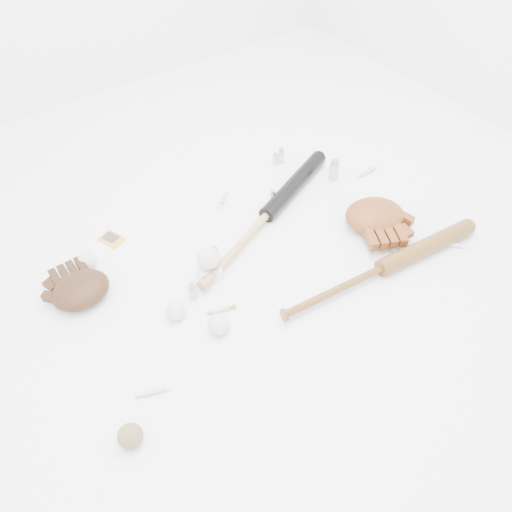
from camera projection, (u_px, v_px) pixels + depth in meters
bat_dark at (267, 214)px, 1.99m from camera, size 0.89×0.41×0.07m
bat_wood at (382, 268)px, 1.80m from camera, size 0.90×0.15×0.07m
glove_dark at (81, 290)px, 1.72m from camera, size 0.25×0.25×0.09m
glove_tan at (375, 215)px, 1.96m from camera, size 0.37×0.37×0.10m
trading_card at (112, 239)px, 1.94m from camera, size 0.09×0.11×0.01m
pedestal at (210, 270)px, 1.81m from camera, size 0.10×0.10×0.04m
baseball_on_pedestal at (209, 258)px, 1.76m from camera, size 0.08×0.08×0.08m
baseball_left at (175, 311)px, 1.68m from camera, size 0.07×0.07×0.07m
baseball_upper at (87, 260)px, 1.83m from camera, size 0.07×0.07×0.07m
baseball_mid at (219, 324)px, 1.64m from camera, size 0.07×0.07×0.07m
baseball_aged at (130, 436)px, 1.39m from camera, size 0.07×0.07×0.07m
syringe_0 at (156, 391)px, 1.51m from camera, size 0.14×0.08×0.02m
syringe_1 at (219, 310)px, 1.71m from camera, size 0.14×0.06×0.02m
syringe_2 at (223, 198)px, 2.09m from camera, size 0.14×0.11×0.02m
syringe_3 at (451, 244)px, 1.92m from camera, size 0.12×0.14×0.02m
syringe_4 at (365, 173)px, 2.21m from camera, size 0.15×0.03×0.02m
vial_0 at (275, 159)px, 2.24m from camera, size 0.02×0.02×0.06m
vial_1 at (273, 196)px, 2.07m from camera, size 0.02×0.02×0.06m
vial_2 at (215, 256)px, 1.83m from camera, size 0.03×0.03×0.08m
vial_3 at (334, 170)px, 2.16m from camera, size 0.04×0.04×0.10m
vial_4 at (193, 291)px, 1.73m from camera, size 0.03×0.03×0.07m
vial_5 at (281, 155)px, 2.25m from camera, size 0.03×0.03×0.07m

